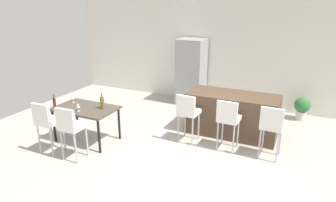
{
  "coord_description": "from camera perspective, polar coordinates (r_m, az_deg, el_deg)",
  "views": [
    {
      "loc": [
        1.77,
        -5.05,
        2.86
      ],
      "look_at": [
        -0.74,
        0.28,
        0.85
      ],
      "focal_mm": 31.97,
      "sensor_mm": 36.0,
      "label": 1
    }
  ],
  "objects": [
    {
      "name": "kitchen_island",
      "position": [
        6.73,
        12.13,
        -2.5
      ],
      "size": [
        1.94,
        0.84,
        0.92
      ],
      "primitive_type": "cube",
      "color": "#4C3828",
      "rests_on": "ground_plane"
    },
    {
      "name": "bar_chair_middle",
      "position": [
        5.89,
        11.4,
        -3.07
      ],
      "size": [
        0.42,
        0.42,
        1.05
      ],
      "color": "white",
      "rests_on": "ground_plane"
    },
    {
      "name": "wine_bottle_right",
      "position": [
        6.54,
        -20.85,
        -0.3
      ],
      "size": [
        0.06,
        0.06,
        0.3
      ],
      "color": "#471E19",
      "rests_on": "dining_table"
    },
    {
      "name": "wine_glass_middle",
      "position": [
        6.75,
        -17.71,
        0.73
      ],
      "size": [
        0.07,
        0.07,
        0.17
      ],
      "color": "silver",
      "rests_on": "dining_table"
    },
    {
      "name": "refrigerator",
      "position": [
        8.46,
        4.46,
        5.54
      ],
      "size": [
        0.72,
        0.68,
        1.84
      ],
      "primitive_type": "cube",
      "color": "#939699",
      "rests_on": "ground_plane"
    },
    {
      "name": "wine_glass_left",
      "position": [
        6.19,
        -16.78,
        -0.81
      ],
      "size": [
        0.07,
        0.07,
        0.17
      ],
      "color": "silver",
      "rests_on": "dining_table"
    },
    {
      "name": "dining_chair_near",
      "position": [
        6.1,
        -22.15,
        -3.37
      ],
      "size": [
        0.4,
        0.4,
        1.05
      ],
      "color": "white",
      "rests_on": "ground_plane"
    },
    {
      "name": "dining_table",
      "position": [
        6.43,
        -15.44,
        -1.82
      ],
      "size": [
        1.28,
        0.81,
        0.74
      ],
      "color": "#4C4238",
      "rests_on": "ground_plane"
    },
    {
      "name": "dining_chair_far",
      "position": [
        5.71,
        -18.16,
        -4.4
      ],
      "size": [
        0.41,
        0.41,
        1.05
      ],
      "color": "white",
      "rests_on": "ground_plane"
    },
    {
      "name": "bar_chair_right",
      "position": [
        5.78,
        19.18,
        -4.23
      ],
      "size": [
        0.42,
        0.42,
        1.05
      ],
      "color": "white",
      "rests_on": "ground_plane"
    },
    {
      "name": "ground_plane",
      "position": [
        6.07,
        5.25,
        -9.35
      ],
      "size": [
        10.0,
        10.0,
        0.0
      ],
      "primitive_type": "plane",
      "color": "#ADA89E"
    },
    {
      "name": "back_wall",
      "position": [
        8.46,
        12.9,
        8.78
      ],
      "size": [
        10.0,
        0.12,
        2.9
      ],
      "primitive_type": "cube",
      "color": "silver",
      "rests_on": "ground_plane"
    },
    {
      "name": "wine_bottle_end",
      "position": [
        6.22,
        -12.43,
        -0.3
      ],
      "size": [
        0.08,
        0.08,
        0.34
      ],
      "color": "brown",
      "rests_on": "dining_table"
    },
    {
      "name": "potted_plant",
      "position": [
        8.1,
        24.21,
        -1.01
      ],
      "size": [
        0.38,
        0.38,
        0.58
      ],
      "color": "beige",
      "rests_on": "ground_plane"
    },
    {
      "name": "bar_chair_left",
      "position": [
        6.12,
        3.79,
        -1.88
      ],
      "size": [
        0.42,
        0.42,
        1.05
      ],
      "color": "white",
      "rests_on": "ground_plane"
    }
  ]
}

